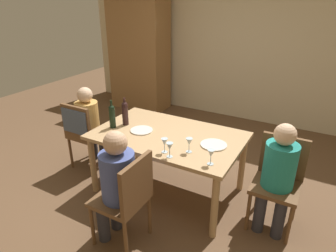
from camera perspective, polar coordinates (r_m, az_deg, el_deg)
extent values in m
plane|color=brown|center=(3.67, 0.00, -12.08)|extent=(10.00, 10.00, 0.00)
cube|color=beige|center=(5.55, 14.36, 14.94)|extent=(6.40, 0.12, 2.70)
cube|color=olive|center=(6.01, -5.50, 13.30)|extent=(1.10, 0.56, 2.10)
cube|color=tan|center=(3.30, 0.00, -1.90)|extent=(1.63, 1.02, 0.04)
cylinder|color=tan|center=(3.57, -14.18, -7.34)|extent=(0.07, 0.07, 0.70)
cylinder|color=tan|center=(2.90, 8.93, -15.12)|extent=(0.07, 0.07, 0.70)
cylinder|color=tan|center=(4.16, -5.99, -1.94)|extent=(0.07, 0.07, 0.70)
cylinder|color=tan|center=(3.60, 14.05, -7.03)|extent=(0.07, 0.07, 0.70)
cylinder|color=brown|center=(4.42, -14.62, -2.87)|extent=(0.04, 0.04, 0.44)
cylinder|color=brown|center=(4.19, -10.82, -4.08)|extent=(0.04, 0.04, 0.44)
cylinder|color=brown|center=(4.19, -18.15, -4.88)|extent=(0.04, 0.04, 0.44)
cylinder|color=brown|center=(3.95, -14.32, -6.30)|extent=(0.04, 0.04, 0.44)
cube|color=brown|center=(4.08, -14.83, -1.53)|extent=(0.44, 0.44, 0.04)
cube|color=brown|center=(3.85, -17.22, 0.58)|extent=(0.44, 0.04, 0.44)
cube|color=#4C5B75|center=(3.85, -17.26, 0.88)|extent=(0.40, 0.07, 0.31)
cylinder|color=brown|center=(2.96, -14.32, -18.02)|extent=(0.04, 0.04, 0.44)
cylinder|color=brown|center=(3.17, -9.55, -14.25)|extent=(0.04, 0.04, 0.44)
cylinder|color=brown|center=(2.77, -8.12, -21.01)|extent=(0.04, 0.04, 0.44)
cylinder|color=brown|center=(2.99, -3.57, -16.64)|extent=(0.04, 0.04, 0.44)
cube|color=brown|center=(2.81, -9.22, -13.73)|extent=(0.44, 0.44, 0.04)
cube|color=brown|center=(2.57, -5.99, -10.96)|extent=(0.04, 0.44, 0.44)
cylinder|color=brown|center=(3.09, 22.22, -17.23)|extent=(0.04, 0.04, 0.44)
cylinder|color=brown|center=(3.12, 15.13, -15.59)|extent=(0.04, 0.04, 0.44)
cylinder|color=brown|center=(3.39, 23.23, -13.28)|extent=(0.04, 0.04, 0.44)
cylinder|color=brown|center=(3.42, 16.86, -11.85)|extent=(0.04, 0.04, 0.44)
cube|color=brown|center=(3.11, 19.98, -10.93)|extent=(0.44, 0.44, 0.04)
cube|color=brown|center=(3.16, 21.28, -5.44)|extent=(0.44, 0.04, 0.44)
cylinder|color=#33333D|center=(4.32, -14.13, -3.35)|extent=(0.11, 0.11, 0.46)
cylinder|color=#33333D|center=(4.21, -12.37, -3.91)|extent=(0.11, 0.11, 0.46)
cylinder|color=tan|center=(3.99, -15.16, 1.38)|extent=(0.29, 0.29, 0.45)
sphere|color=beige|center=(3.88, -15.68, 5.76)|extent=(0.19, 0.19, 0.19)
cylinder|color=#33333D|center=(2.98, -12.35, -17.20)|extent=(0.11, 0.11, 0.46)
cylinder|color=#33333D|center=(3.08, -10.03, -15.33)|extent=(0.11, 0.11, 0.46)
cylinder|color=#475699|center=(2.67, -9.56, -9.71)|extent=(0.31, 0.31, 0.47)
sphere|color=tan|center=(2.50, -10.09, -3.23)|extent=(0.21, 0.21, 0.21)
cylinder|color=#33333D|center=(3.12, 20.54, -16.13)|extent=(0.11, 0.11, 0.46)
cylinder|color=#33333D|center=(3.14, 17.20, -15.36)|extent=(0.11, 0.11, 0.46)
cylinder|color=teal|center=(2.99, 20.61, -7.28)|extent=(0.30, 0.30, 0.46)
sphere|color=beige|center=(2.84, 21.57, -1.53)|extent=(0.20, 0.20, 0.20)
cylinder|color=black|center=(3.53, -8.21, 2.05)|extent=(0.07, 0.07, 0.23)
sphere|color=black|center=(3.48, -8.33, 4.03)|extent=(0.07, 0.07, 0.07)
cylinder|color=black|center=(3.46, -8.38, 4.75)|extent=(0.03, 0.03, 0.08)
cylinder|color=black|center=(3.47, -10.63, 1.45)|extent=(0.07, 0.07, 0.22)
sphere|color=black|center=(3.43, -10.78, 3.37)|extent=(0.07, 0.07, 0.07)
cylinder|color=black|center=(3.41, -10.85, 4.19)|extent=(0.03, 0.03, 0.09)
cylinder|color=silver|center=(2.93, -0.66, -4.99)|extent=(0.06, 0.06, 0.00)
cylinder|color=silver|center=(2.91, -0.66, -4.36)|extent=(0.01, 0.01, 0.07)
cone|color=silver|center=(2.88, -0.67, -3.09)|extent=(0.07, 0.07, 0.07)
cylinder|color=silver|center=(2.76, 8.12, -7.21)|extent=(0.06, 0.06, 0.00)
cylinder|color=silver|center=(2.74, 8.17, -6.55)|extent=(0.01, 0.01, 0.07)
cone|color=silver|center=(2.71, 8.26, -5.23)|extent=(0.07, 0.07, 0.07)
cylinder|color=silver|center=(2.94, 4.03, -4.94)|extent=(0.06, 0.06, 0.00)
cylinder|color=silver|center=(2.92, 4.05, -4.30)|extent=(0.01, 0.01, 0.07)
cone|color=silver|center=(2.89, 4.09, -3.04)|extent=(0.07, 0.07, 0.07)
cylinder|color=silver|center=(2.85, 0.32, -5.89)|extent=(0.06, 0.06, 0.00)
cylinder|color=silver|center=(2.83, 0.32, -5.24)|extent=(0.01, 0.01, 0.07)
cone|color=silver|center=(2.80, 0.32, -3.95)|extent=(0.07, 0.07, 0.07)
cylinder|color=silver|center=(3.38, -5.09, -0.83)|extent=(0.25, 0.25, 0.01)
cylinder|color=silver|center=(3.08, 8.72, -3.62)|extent=(0.27, 0.27, 0.01)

